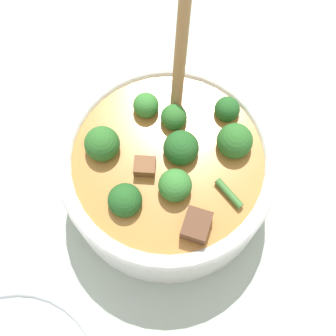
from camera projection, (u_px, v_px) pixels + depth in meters
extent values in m
plane|color=#ADBCAD|center=(168.00, 185.00, 0.54)|extent=(4.00, 4.00, 0.00)
cylinder|color=white|center=(168.00, 173.00, 0.50)|extent=(0.22, 0.22, 0.08)
torus|color=white|center=(168.00, 159.00, 0.46)|extent=(0.22, 0.22, 0.02)
cylinder|color=#B27533|center=(168.00, 168.00, 0.49)|extent=(0.20, 0.20, 0.05)
sphere|color=#2D6B28|center=(174.00, 117.00, 0.47)|extent=(0.03, 0.03, 0.03)
cylinder|color=#6B9956|center=(174.00, 126.00, 0.49)|extent=(0.01, 0.01, 0.01)
sphere|color=#235B23|center=(181.00, 148.00, 0.46)|extent=(0.03, 0.03, 0.03)
cylinder|color=#6B9956|center=(180.00, 158.00, 0.48)|extent=(0.01, 0.01, 0.02)
sphere|color=#387F33|center=(175.00, 185.00, 0.44)|extent=(0.03, 0.03, 0.03)
cylinder|color=#6B9956|center=(175.00, 193.00, 0.46)|extent=(0.01, 0.01, 0.01)
sphere|color=#2D6B28|center=(235.00, 141.00, 0.46)|extent=(0.04, 0.04, 0.04)
cylinder|color=#6B9956|center=(231.00, 152.00, 0.48)|extent=(0.01, 0.01, 0.02)
sphere|color=#2D6B28|center=(102.00, 144.00, 0.46)|extent=(0.04, 0.04, 0.04)
cylinder|color=#6B9956|center=(105.00, 154.00, 0.48)|extent=(0.01, 0.01, 0.02)
sphere|color=#387F33|center=(146.00, 105.00, 0.47)|extent=(0.03, 0.03, 0.03)
cylinder|color=#6B9956|center=(147.00, 114.00, 0.49)|extent=(0.01, 0.01, 0.01)
sphere|color=#235B23|center=(125.00, 200.00, 0.44)|extent=(0.03, 0.03, 0.03)
cylinder|color=#6B9956|center=(127.00, 208.00, 0.46)|extent=(0.01, 0.01, 0.01)
sphere|color=#235B23|center=(227.00, 109.00, 0.48)|extent=(0.03, 0.03, 0.03)
cylinder|color=#6B9956|center=(225.00, 118.00, 0.49)|extent=(0.01, 0.01, 0.01)
cube|color=brown|center=(196.00, 226.00, 0.43)|extent=(0.03, 0.03, 0.02)
cube|color=brown|center=(145.00, 167.00, 0.45)|extent=(0.03, 0.03, 0.02)
cylinder|color=#3D7533|center=(231.00, 190.00, 0.45)|extent=(0.02, 0.03, 0.01)
ellipsoid|color=#A87A47|center=(175.00, 113.00, 0.49)|extent=(0.04, 0.03, 0.01)
cylinder|color=#A87A47|center=(184.00, 18.00, 0.42)|extent=(0.10, 0.06, 0.19)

